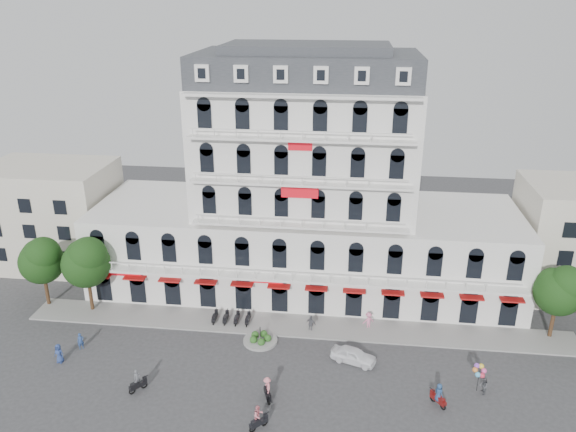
# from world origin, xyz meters

# --- Properties ---
(ground) EXTENTS (120.00, 120.00, 0.00)m
(ground) POSITION_xyz_m (0.00, 0.00, 0.00)
(ground) COLOR #38383A
(ground) RESTS_ON ground
(sidewalk) EXTENTS (53.00, 4.00, 0.16)m
(sidewalk) POSITION_xyz_m (0.00, 9.00, 0.08)
(sidewalk) COLOR gray
(sidewalk) RESTS_ON ground
(main_building) EXTENTS (45.00, 15.00, 25.80)m
(main_building) POSITION_xyz_m (0.00, 18.00, 9.96)
(main_building) COLOR silver
(main_building) RESTS_ON ground
(flank_building_west) EXTENTS (14.00, 10.00, 12.00)m
(flank_building_west) POSITION_xyz_m (-30.00, 20.00, 6.00)
(flank_building_west) COLOR beige
(flank_building_west) RESTS_ON ground
(traffic_island) EXTENTS (3.20, 3.20, 1.60)m
(traffic_island) POSITION_xyz_m (-3.00, 6.00, 0.26)
(traffic_island) COLOR gray
(traffic_island) RESTS_ON ground
(parked_scooter_row) EXTENTS (4.40, 1.80, 1.10)m
(parked_scooter_row) POSITION_xyz_m (-6.35, 8.80, 0.00)
(parked_scooter_row) COLOR black
(parked_scooter_row) RESTS_ON ground
(tree_west_outer) EXTENTS (4.50, 4.48, 7.76)m
(tree_west_outer) POSITION_xyz_m (-25.95, 9.98, 5.35)
(tree_west_outer) COLOR #382314
(tree_west_outer) RESTS_ON ground
(tree_west_inner) EXTENTS (4.76, 4.76, 8.25)m
(tree_west_inner) POSITION_xyz_m (-20.95, 9.48, 5.68)
(tree_west_inner) COLOR #382314
(tree_west_inner) RESTS_ON ground
(tree_east_inner) EXTENTS (4.40, 4.37, 7.57)m
(tree_east_inner) POSITION_xyz_m (24.05, 9.98, 5.21)
(tree_east_inner) COLOR #382314
(tree_east_inner) RESTS_ON ground
(parked_car) EXTENTS (4.31, 2.80, 1.37)m
(parked_car) POSITION_xyz_m (5.64, 3.96, 0.68)
(parked_car) COLOR white
(parked_car) RESTS_ON ground
(rider_west) EXTENTS (1.23, 1.38, 2.03)m
(rider_west) POSITION_xyz_m (-11.75, -2.03, 0.89)
(rider_west) COLOR black
(rider_west) RESTS_ON ground
(rider_southwest) EXTENTS (1.31, 1.31, 2.11)m
(rider_southwest) POSITION_xyz_m (-1.28, -5.11, 1.07)
(rider_southwest) COLOR black
(rider_southwest) RESTS_ON ground
(rider_east) EXTENTS (1.19, 1.42, 2.04)m
(rider_east) POSITION_xyz_m (12.31, -0.89, 0.99)
(rider_east) COLOR maroon
(rider_east) RESTS_ON ground
(rider_center) EXTENTS (0.94, 1.64, 2.13)m
(rider_center) POSITION_xyz_m (-1.11, -1.86, 1.12)
(rider_center) COLOR black
(rider_center) RESTS_ON ground
(pedestrian_left) EXTENTS (0.95, 0.68, 1.82)m
(pedestrian_left) POSITION_xyz_m (-20.00, 0.85, 0.91)
(pedestrian_left) COLOR navy
(pedestrian_left) RESTS_ON ground
(pedestrian_mid) EXTENTS (1.06, 0.73, 1.68)m
(pedestrian_mid) POSITION_xyz_m (1.52, 8.32, 0.84)
(pedestrian_mid) COLOR slate
(pedestrian_mid) RESTS_ON ground
(pedestrian_right) EXTENTS (1.28, 1.05, 1.73)m
(pedestrian_right) POSITION_xyz_m (7.00, 9.50, 0.87)
(pedestrian_right) COLOR pink
(pedestrian_right) RESTS_ON ground
(pedestrian_far) EXTENTS (0.70, 0.64, 1.60)m
(pedestrian_far) POSITION_xyz_m (-19.05, 2.99, 0.80)
(pedestrian_far) COLOR navy
(pedestrian_far) RESTS_ON ground
(balloon_vendor) EXTENTS (1.29, 1.22, 2.45)m
(balloon_vendor) POSITION_xyz_m (15.93, 1.09, 1.30)
(balloon_vendor) COLOR #53545A
(balloon_vendor) RESTS_ON ground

